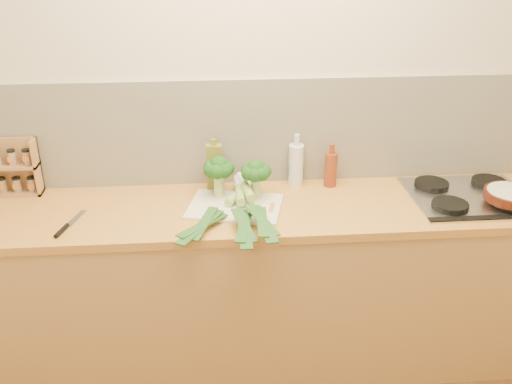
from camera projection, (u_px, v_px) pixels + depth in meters
room_shell at (258, 132)px, 2.87m from camera, size 3.50×3.50×3.50m
counter at (262, 284)px, 2.91m from camera, size 3.20×0.62×0.90m
gas_hob at (470, 196)px, 2.79m from camera, size 0.58×0.50×0.04m
chopping_board at (235, 206)px, 2.70m from camera, size 0.49×0.40×0.01m
broccoli_left at (219, 169)px, 2.73m from camera, size 0.15×0.15×0.20m
broccoli_right at (256, 172)px, 2.72m from camera, size 0.15×0.15×0.19m
leek_front at (230, 201)px, 2.68m from camera, size 0.40×0.65×0.04m
leek_mid at (241, 201)px, 2.64m from camera, size 0.10×0.71×0.04m
leek_back at (251, 198)px, 2.63m from camera, size 0.15×0.69×0.04m
chefs_knife at (65, 227)px, 2.51m from camera, size 0.10×0.27×0.02m
skillet at (512, 195)px, 2.69m from camera, size 0.37×0.25×0.04m
spice_rack at (15, 170)px, 2.80m from camera, size 0.24×0.09×0.28m
oil_tin at (215, 167)px, 2.83m from camera, size 0.08×0.05×0.27m
glass_bottle at (296, 165)px, 2.89m from camera, size 0.07×0.07×0.28m
amber_bottle at (331, 169)px, 2.89m from camera, size 0.06×0.06×0.23m
water_bottle at (296, 166)px, 2.91m from camera, size 0.08×0.08×0.24m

